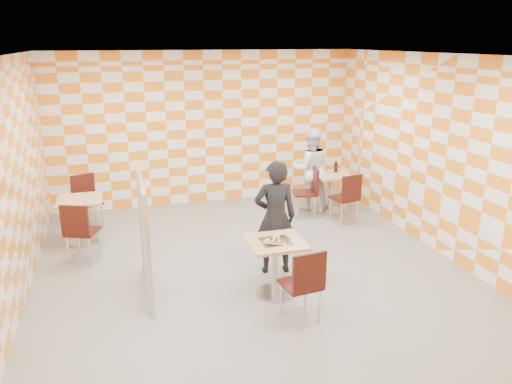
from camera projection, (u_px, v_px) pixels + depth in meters
room_shell at (243, 163)px, 7.14m from camera, size 7.00×7.00×7.00m
main_table at (275, 258)px, 6.37m from camera, size 0.70×0.70×0.75m
second_table at (331, 186)px, 9.51m from camera, size 0.70×0.70×0.75m
empty_table at (81, 213)px, 8.04m from camera, size 0.70×0.70×0.75m
chair_main_front at (304, 280)px, 5.71m from camera, size 0.47×0.48×0.92m
chair_second_front at (347, 195)px, 8.88m from camera, size 0.50×0.51×0.92m
chair_second_side at (310, 188)px, 9.26m from camera, size 0.50×0.49×0.92m
chair_empty_near at (79, 228)px, 7.30m from camera, size 0.55×0.56×0.92m
chair_empty_far at (86, 196)px, 8.77m from camera, size 0.55×0.55×0.92m
partition at (145, 236)px, 6.34m from camera, size 0.08×1.38×1.55m
man_dark at (275, 217)px, 6.94m from camera, size 0.64×0.47×1.63m
man_white at (311, 169)px, 9.61m from camera, size 0.87×0.73×1.59m
pizza_on_foil at (276, 240)px, 6.28m from camera, size 0.40×0.40×0.04m
sport_bottle at (321, 169)px, 9.47m from camera, size 0.06×0.06×0.20m
soda_bottle at (336, 167)px, 9.53m from camera, size 0.07×0.07×0.23m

